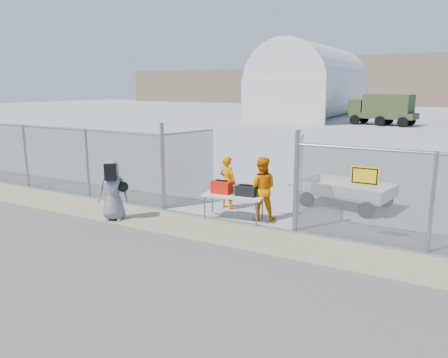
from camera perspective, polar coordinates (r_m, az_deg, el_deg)
The scene contains 13 objects.
ground at distance 10.20m, azimuth -5.54°, elevation -8.12°, with size 160.00×160.00×0.00m, color #575454.
tarmac_inside at distance 50.27m, azimuth 23.02°, elevation 7.10°, with size 160.00×80.00×0.01m, color #9F9F9F.
dirt_strip at distance 10.98m, azimuth -2.56°, elevation -6.54°, with size 44.00×1.60×0.01m, color #998F66.
chain_link_fence at distance 11.53m, azimuth 0.00°, elevation 0.00°, with size 40.00×0.20×2.20m, color gray, non-canonical shape.
quonset_hangar at distance 50.29m, azimuth 11.51°, elevation 12.36°, with size 9.00×18.00×8.00m, color silver, non-canonical shape.
folding_table at distance 11.64m, azimuth 1.25°, elevation -3.72°, with size 1.62×0.67×0.69m, color silver, non-canonical shape.
orange_bag at distance 11.70m, azimuth -0.29°, elevation -1.07°, with size 0.52×0.35×0.32m, color red.
black_duffel at distance 11.45m, azimuth 2.93°, elevation -1.54°, with size 0.55×0.32×0.26m, color black.
security_worker_left at distance 12.60m, azimuth 0.47°, elevation -0.46°, with size 0.57×0.37×1.56m, color orange.
security_worker_right at distance 11.59m, azimuth 4.89°, elevation -1.25°, with size 0.83×0.64×1.70m, color orange.
visitor at distance 11.90m, azimuth -14.32°, elevation -1.46°, with size 0.79×0.51×1.61m, color slate.
utility_trailer at distance 13.35m, azimuth 15.69°, elevation -1.86°, with size 3.32×1.71×0.81m, color silver, non-canonical shape.
military_truck at distance 42.69m, azimuth 20.06°, elevation 8.48°, with size 5.83×2.15×2.78m, color #3A4525, non-canonical shape.
Camera 1 is at (5.50, -7.84, 3.50)m, focal length 35.00 mm.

